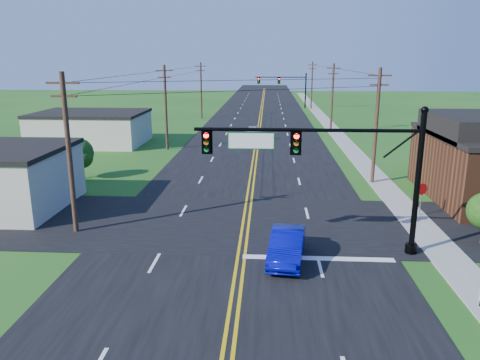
# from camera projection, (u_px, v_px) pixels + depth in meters

# --- Properties ---
(ground) EXTENTS (260.00, 260.00, 0.00)m
(ground) POSITION_uv_depth(u_px,v_px,m) (225.00, 338.00, 16.68)
(ground) COLOR #1C4E16
(ground) RESTS_ON ground
(road_main) EXTENTS (16.00, 220.00, 0.04)m
(road_main) POSITION_uv_depth(u_px,v_px,m) (258.00, 130.00, 64.97)
(road_main) COLOR black
(road_main) RESTS_ON ground
(road_cross) EXTENTS (70.00, 10.00, 0.04)m
(road_cross) POSITION_uv_depth(u_px,v_px,m) (243.00, 223.00, 28.27)
(road_cross) COLOR black
(road_cross) RESTS_ON ground
(sidewalk) EXTENTS (2.00, 160.00, 0.08)m
(sidewalk) POSITION_uv_depth(u_px,v_px,m) (345.00, 143.00, 54.70)
(sidewalk) COLOR gray
(sidewalk) RESTS_ON ground
(signal_mast_main) EXTENTS (11.30, 0.60, 7.48)m
(signal_mast_main) POSITION_uv_depth(u_px,v_px,m) (327.00, 162.00, 22.96)
(signal_mast_main) COLOR black
(signal_mast_main) RESTS_ON ground
(signal_mast_far) EXTENTS (10.98, 0.60, 7.48)m
(signal_mast_far) POSITION_uv_depth(u_px,v_px,m) (284.00, 85.00, 92.54)
(signal_mast_far) COLOR black
(signal_mast_far) RESTS_ON ground
(cream_bldg_far) EXTENTS (12.20, 9.20, 3.70)m
(cream_bldg_far) POSITION_uv_depth(u_px,v_px,m) (91.00, 128.00, 54.00)
(cream_bldg_far) COLOR beige
(cream_bldg_far) RESTS_ON ground
(utility_pole_left_a) EXTENTS (1.80, 0.28, 9.00)m
(utility_pole_left_a) POSITION_uv_depth(u_px,v_px,m) (69.00, 151.00, 25.69)
(utility_pole_left_a) COLOR #341F17
(utility_pole_left_a) RESTS_ON ground
(utility_pole_left_b) EXTENTS (1.80, 0.28, 9.00)m
(utility_pole_left_b) POSITION_uv_depth(u_px,v_px,m) (166.00, 106.00, 49.84)
(utility_pole_left_b) COLOR #341F17
(utility_pole_left_b) RESTS_ON ground
(utility_pole_left_c) EXTENTS (1.80, 0.28, 9.00)m
(utility_pole_left_c) POSITION_uv_depth(u_px,v_px,m) (201.00, 89.00, 75.91)
(utility_pole_left_c) COLOR #341F17
(utility_pole_left_c) RESTS_ON ground
(utility_pole_right_a) EXTENTS (1.80, 0.28, 9.00)m
(utility_pole_right_a) POSITION_uv_depth(u_px,v_px,m) (376.00, 124.00, 36.17)
(utility_pole_right_a) COLOR #341F17
(utility_pole_right_a) RESTS_ON ground
(utility_pole_right_b) EXTENTS (1.80, 0.28, 9.00)m
(utility_pole_right_b) POSITION_uv_depth(u_px,v_px,m) (332.00, 97.00, 61.28)
(utility_pole_right_b) COLOR #341F17
(utility_pole_right_b) RESTS_ON ground
(utility_pole_right_c) EXTENTS (1.80, 0.28, 9.00)m
(utility_pole_right_c) POSITION_uv_depth(u_px,v_px,m) (312.00, 84.00, 90.25)
(utility_pole_right_c) COLOR #341F17
(utility_pole_right_c) RESTS_ON ground
(tree_right_back) EXTENTS (3.00, 3.00, 4.10)m
(tree_right_back) POSITION_uv_depth(u_px,v_px,m) (437.00, 143.00, 40.22)
(tree_right_back) COLOR #341F17
(tree_right_back) RESTS_ON ground
(tree_left) EXTENTS (2.40, 2.40, 3.37)m
(tree_left) POSITION_uv_depth(u_px,v_px,m) (79.00, 153.00, 38.19)
(tree_left) COLOR #341F17
(tree_left) RESTS_ON ground
(blue_car) EXTENTS (2.13, 4.70, 1.50)m
(blue_car) POSITION_uv_depth(u_px,v_px,m) (287.00, 246.00, 22.87)
(blue_car) COLOR #060997
(blue_car) RESTS_ON ground
(distant_car) EXTENTS (2.22, 4.51, 1.48)m
(distant_car) POSITION_uv_depth(u_px,v_px,m) (253.00, 131.00, 58.78)
(distant_car) COLOR silver
(distant_car) RESTS_ON ground
(stop_sign) EXTENTS (0.74, 0.31, 2.18)m
(stop_sign) POSITION_uv_depth(u_px,v_px,m) (422.00, 192.00, 29.09)
(stop_sign) COLOR slate
(stop_sign) RESTS_ON ground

